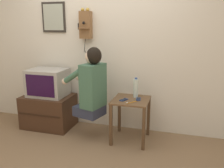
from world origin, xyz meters
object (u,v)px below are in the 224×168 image
object	(u,v)px
framed_picture	(54,17)
water_bottle	(136,88)
cell_phone_held	(124,100)
person	(91,84)
wall_phone_antique	(86,25)
television	(48,83)
toothbrush	(131,102)
cell_phone_spare	(138,99)

from	to	relation	value
framed_picture	water_bottle	size ratio (longest dim) A/B	1.61
framed_picture	cell_phone_held	size ratio (longest dim) A/B	3.28
person	wall_phone_antique	distance (m)	0.92
person	wall_phone_antique	xyz separation A→B (m)	(-0.24, 0.42, 0.79)
wall_phone_antique	water_bottle	bearing A→B (deg)	-14.97
television	cell_phone_held	world-z (taller)	television
person	television	bearing A→B (deg)	91.82
wall_phone_antique	framed_picture	world-z (taller)	framed_picture
toothbrush	cell_phone_held	bearing A→B (deg)	-0.10
cell_phone_spare	water_bottle	world-z (taller)	water_bottle
person	cell_phone_held	distance (m)	0.49
person	television	xyz separation A→B (m)	(-0.80, 0.21, -0.08)
television	framed_picture	xyz separation A→B (m)	(0.02, 0.26, 0.98)
person	framed_picture	world-z (taller)	framed_picture
television	toothbrush	distance (m)	1.39
cell_phone_held	framed_picture	bearing A→B (deg)	-174.32
person	cell_phone_held	world-z (taller)	person
television	framed_picture	bearing A→B (deg)	86.41
framed_picture	person	bearing A→B (deg)	-30.69
framed_picture	water_bottle	world-z (taller)	framed_picture
framed_picture	cell_phone_spare	xyz separation A→B (m)	(1.41, -0.35, -1.09)
cell_phone_held	toothbrush	xyz separation A→B (m)	(0.11, -0.09, 0.00)
television	water_bottle	distance (m)	1.37
framed_picture	water_bottle	xyz separation A→B (m)	(1.36, -0.26, -0.96)
television	framed_picture	size ratio (longest dim) A/B	1.24
cell_phone_held	toothbrush	world-z (taller)	toothbrush
television	water_bottle	world-z (taller)	television
person	wall_phone_antique	bearing A→B (deg)	45.63
framed_picture	toothbrush	distance (m)	1.81
person	cell_phone_spare	bearing A→B (deg)	-63.44
television	cell_phone_spare	world-z (taller)	television
wall_phone_antique	television	bearing A→B (deg)	-159.06
framed_picture	toothbrush	bearing A→B (deg)	-21.27
wall_phone_antique	cell_phone_spare	bearing A→B (deg)	-19.38
television	cell_phone_held	bearing A→B (deg)	-8.15
wall_phone_antique	cell_phone_spare	world-z (taller)	wall_phone_antique
water_bottle	cell_phone_held	bearing A→B (deg)	-125.81
wall_phone_antique	cell_phone_held	xyz separation A→B (m)	(0.69, -0.39, -0.98)
framed_picture	toothbrush	size ratio (longest dim) A/B	3.01
cell_phone_spare	water_bottle	xyz separation A→B (m)	(-0.06, 0.09, 0.13)
television	wall_phone_antique	xyz separation A→B (m)	(0.56, 0.21, 0.87)
wall_phone_antique	cell_phone_held	size ratio (longest dim) A/B	5.91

